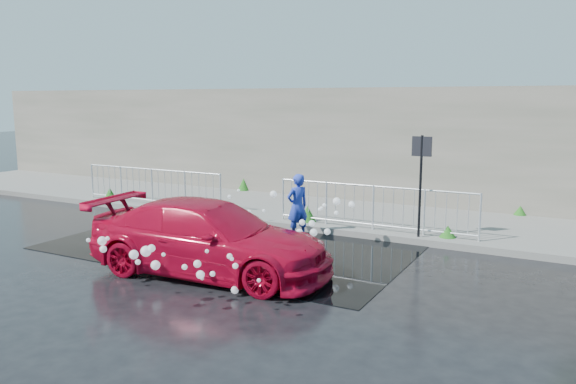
# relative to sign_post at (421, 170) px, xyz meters

# --- Properties ---
(ground) EXTENTS (90.00, 90.00, 0.00)m
(ground) POSITION_rel_sign_post_xyz_m (-4.20, -3.10, -1.72)
(ground) COLOR black
(ground) RESTS_ON ground
(pavement) EXTENTS (30.00, 4.00, 0.15)m
(pavement) POSITION_rel_sign_post_xyz_m (-4.20, 1.90, -1.65)
(pavement) COLOR slate
(pavement) RESTS_ON ground
(curb) EXTENTS (30.00, 0.25, 0.16)m
(curb) POSITION_rel_sign_post_xyz_m (-4.20, -0.10, -1.64)
(curb) COLOR slate
(curb) RESTS_ON ground
(retaining_wall) EXTENTS (30.00, 0.60, 3.50)m
(retaining_wall) POSITION_rel_sign_post_xyz_m (-4.20, 4.10, 0.18)
(retaining_wall) COLOR #5C594D
(retaining_wall) RESTS_ON pavement
(puddle) EXTENTS (8.00, 5.00, 0.01)m
(puddle) POSITION_rel_sign_post_xyz_m (-3.70, -2.10, -1.72)
(puddle) COLOR black
(puddle) RESTS_ON ground
(sign_post) EXTENTS (0.45, 0.06, 2.50)m
(sign_post) POSITION_rel_sign_post_xyz_m (0.00, 0.00, 0.00)
(sign_post) COLOR black
(sign_post) RESTS_ON ground
(railing_left) EXTENTS (5.05, 0.05, 1.10)m
(railing_left) POSITION_rel_sign_post_xyz_m (-8.20, 0.25, -0.99)
(railing_left) COLOR silver
(railing_left) RESTS_ON pavement
(railing_right) EXTENTS (5.05, 0.05, 1.10)m
(railing_right) POSITION_rel_sign_post_xyz_m (-1.20, 0.25, -0.99)
(railing_right) COLOR silver
(railing_right) RESTS_ON pavement
(weeds) EXTENTS (12.17, 3.93, 0.42)m
(weeds) POSITION_rel_sign_post_xyz_m (-4.75, 1.41, -1.39)
(weeds) COLOR #1E4E15
(weeds) RESTS_ON pavement
(water_spray) EXTENTS (3.60, 5.69, 1.11)m
(water_spray) POSITION_rel_sign_post_xyz_m (-2.69, -3.29, -1.07)
(water_spray) COLOR white
(water_spray) RESTS_ON ground
(red_car) EXTENTS (4.94, 2.32, 1.39)m
(red_car) POSITION_rel_sign_post_xyz_m (-2.92, -4.12, -1.03)
(red_car) COLOR #A90623
(red_car) RESTS_ON ground
(person) EXTENTS (0.61, 0.68, 1.56)m
(person) POSITION_rel_sign_post_xyz_m (-2.70, -0.87, -0.94)
(person) COLOR #2438B4
(person) RESTS_ON ground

